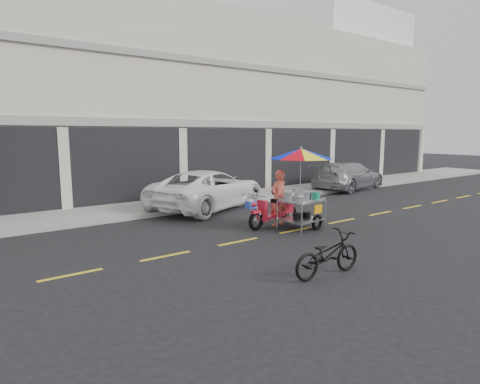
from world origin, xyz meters
TOP-DOWN VIEW (x-y plane):
  - ground at (0.00, 0.00)m, footprint 90.00×90.00m
  - sidewalk at (0.00, 5.50)m, footprint 45.00×3.00m
  - shophouse_block at (2.82, 10.59)m, footprint 36.00×8.11m
  - centerline at (0.00, 0.00)m, footprint 42.00×0.10m
  - white_pickup at (-0.16, 4.32)m, footprint 5.50×4.08m
  - silver_pickup at (7.95, 4.49)m, footprint 4.86×2.66m
  - near_bicycle at (-2.07, -2.95)m, footprint 1.63×0.65m
  - food_vendor_rig at (0.14, 0.31)m, footprint 2.48×1.98m

SIDE VIEW (x-z plane):
  - ground at x=0.00m, z-range 0.00..0.00m
  - centerline at x=0.00m, z-range 0.00..0.01m
  - sidewalk at x=0.00m, z-range 0.00..0.15m
  - near_bicycle at x=-2.07m, z-range 0.00..0.84m
  - silver_pickup at x=7.95m, z-range 0.00..1.33m
  - white_pickup at x=-0.16m, z-range 0.00..1.39m
  - food_vendor_rig at x=0.14m, z-range 0.30..2.64m
  - shophouse_block at x=2.82m, z-range -0.96..9.44m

